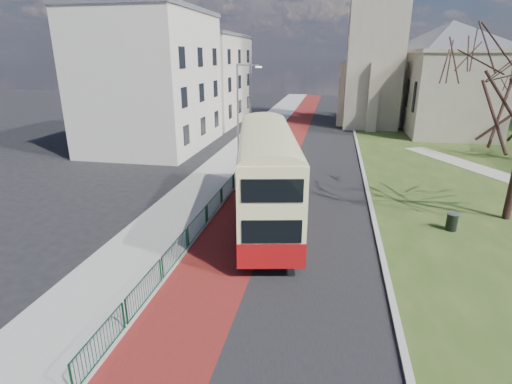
# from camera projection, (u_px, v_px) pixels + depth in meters

# --- Properties ---
(ground) EXTENTS (160.00, 160.00, 0.00)m
(ground) POSITION_uv_depth(u_px,v_px,m) (244.00, 264.00, 17.75)
(ground) COLOR black
(ground) RESTS_ON ground
(road_carriageway) EXTENTS (9.00, 120.00, 0.01)m
(road_carriageway) POSITION_uv_depth(u_px,v_px,m) (308.00, 158.00, 36.04)
(road_carriageway) COLOR black
(road_carriageway) RESTS_ON ground
(bus_lane) EXTENTS (3.40, 120.00, 0.01)m
(bus_lane) POSITION_uv_depth(u_px,v_px,m) (279.00, 156.00, 36.53)
(bus_lane) COLOR #591414
(bus_lane) RESTS_ON ground
(pavement_west) EXTENTS (4.00, 120.00, 0.12)m
(pavement_west) POSITION_uv_depth(u_px,v_px,m) (238.00, 154.00, 37.19)
(pavement_west) COLOR gray
(pavement_west) RESTS_ON ground
(kerb_west) EXTENTS (0.25, 120.00, 0.13)m
(kerb_west) POSITION_uv_depth(u_px,v_px,m) (259.00, 155.00, 36.83)
(kerb_west) COLOR #999993
(kerb_west) RESTS_ON ground
(kerb_east) EXTENTS (0.25, 80.00, 0.13)m
(kerb_east) POSITION_uv_depth(u_px,v_px,m) (359.00, 154.00, 37.06)
(kerb_east) COLOR #999993
(kerb_east) RESTS_ON ground
(pedestrian_railing) EXTENTS (0.07, 24.00, 1.12)m
(pedestrian_railing) POSITION_uv_depth(u_px,v_px,m) (207.00, 214.00, 21.81)
(pedestrian_railing) COLOR #0C3822
(pedestrian_railing) RESTS_ON ground
(gothic_church) EXTENTS (16.38, 18.00, 40.00)m
(gothic_church) POSITION_uv_depth(u_px,v_px,m) (419.00, 16.00, 46.50)
(gothic_church) COLOR gray
(gothic_church) RESTS_ON ground
(street_block_near) EXTENTS (10.30, 14.30, 13.00)m
(street_block_near) POSITION_uv_depth(u_px,v_px,m) (151.00, 80.00, 38.55)
(street_block_near) COLOR beige
(street_block_near) RESTS_ON ground
(street_block_far) EXTENTS (10.30, 16.30, 11.50)m
(street_block_far) POSITION_uv_depth(u_px,v_px,m) (203.00, 79.00, 53.65)
(street_block_far) COLOR beige
(street_block_far) RESTS_ON ground
(streetlamp) EXTENTS (2.13, 0.18, 8.00)m
(streetlamp) POSITION_uv_depth(u_px,v_px,m) (240.00, 107.00, 33.74)
(streetlamp) COLOR gray
(streetlamp) RESTS_ON pavement_west
(bus) EXTENTS (5.15, 12.41, 5.06)m
(bus) POSITION_uv_depth(u_px,v_px,m) (267.00, 173.00, 21.19)
(bus) COLOR maroon
(bus) RESTS_ON ground
(litter_bin) EXTENTS (0.77, 0.77, 0.97)m
(litter_bin) POSITION_uv_depth(u_px,v_px,m) (452.00, 221.00, 20.93)
(litter_bin) COLOR black
(litter_bin) RESTS_ON grass_green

